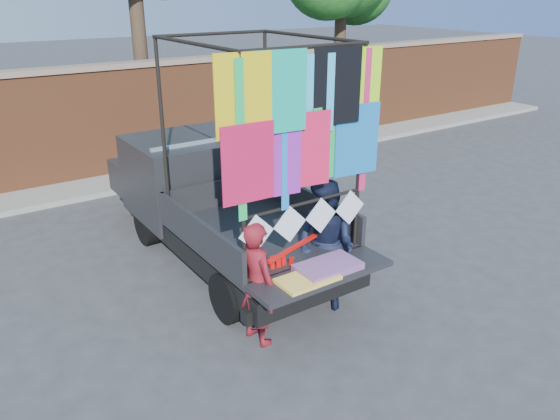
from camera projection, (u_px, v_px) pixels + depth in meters
ground at (298, 299)px, 7.90m from camera, size 90.00×90.00×0.00m
brick_wall at (124, 119)px, 12.75m from camera, size 30.00×0.45×2.61m
curb at (140, 178)px, 12.70m from camera, size 30.00×1.20×0.12m
pickup_truck at (206, 196)px, 9.23m from camera, size 2.27×5.71×3.60m
woman at (256, 283)px, 6.70m from camera, size 0.48×0.65×1.63m
man at (326, 246)px, 7.43m from camera, size 0.91×1.05×1.85m
streamer_bundle at (286, 265)px, 6.99m from camera, size 0.98×0.35×0.69m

